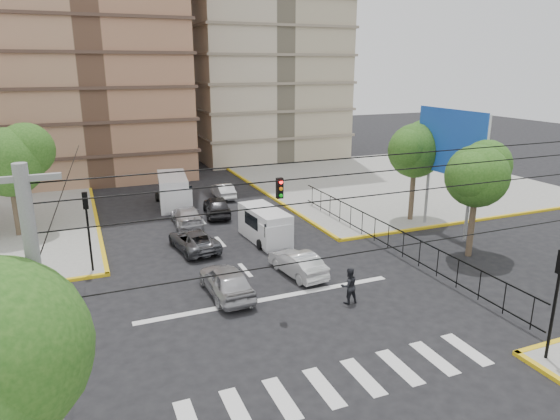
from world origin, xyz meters
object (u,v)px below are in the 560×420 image
traffic_light_nw (87,219)px  van_right_lane (266,226)px  van_left_lane (174,192)px  car_silver_front_left (226,281)px  pedestrian_crosswalk (349,286)px  traffic_light_se (558,287)px  car_white_front_right (298,263)px

traffic_light_nw → van_right_lane: (10.57, 1.15, -2.09)m
van_left_lane → car_silver_front_left: size_ratio=1.27×
van_right_lane → car_silver_front_left: van_right_lane is taller
traffic_light_nw → pedestrian_crosswalk: size_ratio=2.48×
traffic_light_se → traffic_light_nw: (-15.60, 15.60, 0.00)m
van_left_lane → car_white_front_right: size_ratio=1.41×
traffic_light_nw → van_left_lane: size_ratio=0.77×
traffic_light_se → car_white_front_right: (-5.39, 11.11, -2.44)m
van_right_lane → car_white_front_right: size_ratio=1.17×
van_right_lane → car_white_front_right: 5.66m
van_right_lane → pedestrian_crosswalk: bearing=-91.1°
traffic_light_nw → van_left_lane: traffic_light_nw is taller
van_left_lane → traffic_light_nw: bearing=-112.3°
pedestrian_crosswalk → van_right_lane: bearing=-86.0°
car_white_front_right → van_left_lane: bearing=-85.7°
traffic_light_se → car_silver_front_left: bearing=133.4°
van_right_lane → pedestrian_crosswalk: 9.61m
van_left_lane → car_silver_front_left: (-0.75, -17.10, -0.44)m
traffic_light_se → pedestrian_crosswalk: (-4.52, 7.16, -2.22)m
car_silver_front_left → car_white_front_right: (4.25, 0.93, -0.10)m
van_left_lane → van_right_lane: bearing=-62.4°
pedestrian_crosswalk → traffic_light_nw: bearing=-36.4°
car_silver_front_left → car_white_front_right: 4.35m
traffic_light_nw → van_right_lane: bearing=6.2°
car_white_front_right → traffic_light_nw: bearing=-31.6°
van_right_lane → van_left_lane: (-3.86, 10.54, 0.18)m
traffic_light_nw → van_left_lane: (6.71, 11.69, -1.91)m
car_silver_front_left → van_right_lane: bearing=-126.7°
pedestrian_crosswalk → car_silver_front_left: bearing=-29.7°
traffic_light_se → car_silver_front_left: size_ratio=0.98×
van_left_lane → car_white_front_right: van_left_lane is taller
traffic_light_se → traffic_light_nw: 22.06m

